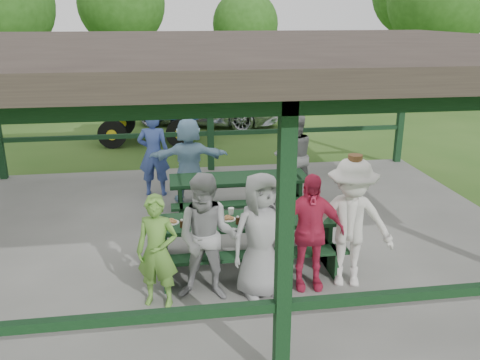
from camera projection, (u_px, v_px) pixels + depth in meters
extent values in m
plane|color=#2E571B|center=(232.00, 238.00, 8.88)|extent=(90.00, 90.00, 0.00)
cube|color=slate|center=(232.00, 235.00, 8.86)|extent=(10.00, 8.00, 0.10)
cube|color=black|center=(284.00, 250.00, 4.81)|extent=(0.15, 0.15, 3.00)
cube|color=black|center=(210.00, 108.00, 11.95)|extent=(0.15, 0.15, 3.00)
cube|color=black|center=(402.00, 103.00, 12.62)|extent=(0.15, 0.15, 3.00)
cube|color=black|center=(27.00, 326.00, 4.66)|extent=(4.65, 0.10, 0.10)
cube|color=black|center=(108.00, 137.00, 11.80)|extent=(4.65, 0.10, 0.10)
cube|color=black|center=(308.00, 130.00, 12.47)|extent=(4.65, 0.10, 0.10)
cube|color=black|center=(289.00, 103.00, 4.37)|extent=(9.80, 0.15, 0.20)
cube|color=black|center=(209.00, 47.00, 11.51)|extent=(9.80, 0.15, 0.20)
cube|color=#2E2521|center=(231.00, 48.00, 7.87)|extent=(10.60, 8.60, 0.24)
cube|color=black|center=(246.00, 220.00, 7.50)|extent=(2.76, 0.75, 0.06)
cube|color=black|center=(252.00, 255.00, 7.07)|extent=(2.76, 0.28, 0.05)
cube|color=black|center=(240.00, 224.00, 8.11)|extent=(2.76, 0.28, 0.05)
cube|color=black|center=(165.00, 247.00, 7.44)|extent=(0.06, 0.70, 0.75)
cube|color=black|center=(323.00, 237.00, 7.78)|extent=(0.06, 0.70, 0.75)
cube|color=black|center=(166.00, 256.00, 7.49)|extent=(0.06, 1.39, 0.45)
cube|color=black|center=(322.00, 246.00, 7.82)|extent=(0.06, 1.39, 0.45)
cube|color=black|center=(239.00, 178.00, 9.41)|extent=(2.55, 0.75, 0.06)
cube|color=black|center=(243.00, 204.00, 8.98)|extent=(2.55, 0.28, 0.05)
cube|color=black|center=(235.00, 184.00, 10.02)|extent=(2.55, 0.28, 0.05)
cube|color=black|center=(180.00, 199.00, 9.36)|extent=(0.06, 0.70, 0.75)
cube|color=black|center=(296.00, 193.00, 9.67)|extent=(0.06, 0.70, 0.75)
cube|color=black|center=(181.00, 206.00, 9.41)|extent=(0.06, 1.39, 0.45)
cube|color=black|center=(295.00, 200.00, 9.72)|extent=(0.06, 1.39, 0.45)
cylinder|color=white|center=(171.00, 222.00, 7.34)|extent=(0.22, 0.22, 0.01)
torus|color=#A46F3A|center=(169.00, 222.00, 7.31)|extent=(0.10, 0.10, 0.03)
torus|color=#A46F3A|center=(174.00, 221.00, 7.32)|extent=(0.10, 0.10, 0.03)
torus|color=#A46F3A|center=(171.00, 220.00, 7.37)|extent=(0.10, 0.10, 0.03)
cylinder|color=white|center=(228.00, 219.00, 7.45)|extent=(0.22, 0.22, 0.01)
torus|color=#A46F3A|center=(226.00, 218.00, 7.42)|extent=(0.10, 0.10, 0.03)
torus|color=#A46F3A|center=(231.00, 218.00, 7.43)|extent=(0.10, 0.10, 0.03)
torus|color=#A46F3A|center=(228.00, 217.00, 7.49)|extent=(0.10, 0.10, 0.03)
cylinder|color=white|center=(273.00, 217.00, 7.55)|extent=(0.22, 0.22, 0.01)
torus|color=#A46F3A|center=(270.00, 216.00, 7.52)|extent=(0.10, 0.10, 0.03)
torus|color=#A46F3A|center=(276.00, 216.00, 7.53)|extent=(0.10, 0.10, 0.03)
torus|color=#A46F3A|center=(272.00, 214.00, 7.58)|extent=(0.10, 0.10, 0.03)
cylinder|color=white|center=(313.00, 214.00, 7.64)|extent=(0.22, 0.22, 0.01)
torus|color=#A46F3A|center=(311.00, 214.00, 7.60)|extent=(0.10, 0.10, 0.03)
torus|color=#A46F3A|center=(316.00, 213.00, 7.62)|extent=(0.10, 0.10, 0.03)
torus|color=#A46F3A|center=(313.00, 212.00, 7.67)|extent=(0.10, 0.10, 0.03)
cylinder|color=#381E0F|center=(182.00, 224.00, 7.17)|extent=(0.06, 0.06, 0.10)
cylinder|color=#381E0F|center=(210.00, 222.00, 7.23)|extent=(0.06, 0.06, 0.10)
cylinder|color=#381E0F|center=(213.00, 222.00, 7.24)|extent=(0.06, 0.06, 0.10)
cylinder|color=#381E0F|center=(238.00, 221.00, 7.29)|extent=(0.06, 0.06, 0.10)
cylinder|color=#381E0F|center=(301.00, 217.00, 7.42)|extent=(0.06, 0.06, 0.10)
cylinder|color=#381E0F|center=(304.00, 217.00, 7.42)|extent=(0.06, 0.06, 0.10)
cone|color=white|center=(231.00, 211.00, 7.64)|extent=(0.09, 0.09, 0.10)
cone|color=white|center=(258.00, 210.00, 7.70)|extent=(0.09, 0.09, 0.10)
cone|color=white|center=(278.00, 209.00, 7.74)|extent=(0.09, 0.09, 0.10)
cone|color=white|center=(280.00, 208.00, 7.74)|extent=(0.09, 0.09, 0.10)
imported|color=#5C9236|center=(157.00, 252.00, 6.45)|extent=(0.63, 0.51, 1.51)
imported|color=#969699|center=(208.00, 238.00, 6.56)|extent=(0.97, 0.83, 1.73)
imported|color=gray|center=(261.00, 236.00, 6.65)|extent=(0.95, 0.74, 1.72)
imported|color=#C3264A|center=(309.00, 232.00, 6.86)|extent=(1.00, 0.49, 1.65)
imported|color=silver|center=(350.00, 223.00, 6.91)|extent=(1.32, 0.97, 1.83)
cylinder|color=#56371D|center=(355.00, 163.00, 6.64)|extent=(0.39, 0.39, 0.02)
cylinder|color=#56371D|center=(355.00, 159.00, 6.62)|extent=(0.23, 0.23, 0.11)
imported|color=#87B2D2|center=(189.00, 160.00, 10.11)|extent=(1.60, 0.54, 1.71)
imported|color=#3A4F97|center=(154.00, 154.00, 10.42)|extent=(0.70, 0.51, 1.78)
imported|color=gray|center=(294.00, 156.00, 10.33)|extent=(0.95, 0.81, 1.74)
imported|color=silver|center=(209.00, 103.00, 17.84)|extent=(5.61, 4.11, 1.42)
cube|color=navy|center=(149.00, 113.00, 15.31)|extent=(3.17, 1.82, 0.13)
cube|color=navy|center=(145.00, 109.00, 14.50)|extent=(3.02, 0.37, 0.43)
cube|color=navy|center=(151.00, 100.00, 15.94)|extent=(3.02, 0.37, 0.43)
cube|color=navy|center=(97.00, 104.00, 15.16)|extent=(0.22, 1.51, 0.43)
cube|color=navy|center=(199.00, 104.00, 15.29)|extent=(0.22, 1.51, 0.43)
cylinder|color=black|center=(112.00, 134.00, 14.64)|extent=(0.84, 0.28, 0.82)
cylinder|color=yellow|center=(112.00, 134.00, 14.64)|extent=(0.33, 0.27, 0.30)
cylinder|color=black|center=(122.00, 123.00, 16.18)|extent=(0.84, 0.28, 0.82)
cylinder|color=yellow|center=(122.00, 123.00, 16.18)|extent=(0.33, 0.27, 0.30)
cylinder|color=black|center=(180.00, 133.00, 14.72)|extent=(0.84, 0.28, 0.82)
cylinder|color=yellow|center=(180.00, 133.00, 14.72)|extent=(0.33, 0.27, 0.30)
cylinder|color=black|center=(183.00, 122.00, 16.26)|extent=(0.84, 0.28, 0.82)
cylinder|color=yellow|center=(183.00, 122.00, 16.26)|extent=(0.33, 0.27, 0.30)
cube|color=navy|center=(217.00, 116.00, 15.43)|extent=(1.09, 0.20, 0.09)
cone|color=#F2590C|center=(95.00, 101.00, 15.12)|extent=(0.07, 0.43, 0.43)
cylinder|color=#382716|center=(10.00, 77.00, 18.80)|extent=(0.36, 0.36, 2.95)
sphere|color=#224E15|center=(0.00, 5.00, 18.01)|extent=(3.78, 3.78, 3.78)
cylinder|color=#382716|center=(125.00, 63.00, 23.63)|extent=(0.36, 0.36, 3.05)
sphere|color=#224E15|center=(121.00, 3.00, 22.81)|extent=(3.90, 3.90, 3.90)
cylinder|color=#382716|center=(245.00, 68.00, 24.45)|extent=(0.36, 0.36, 2.40)
sphere|color=#224E15|center=(245.00, 24.00, 23.80)|extent=(3.07, 3.07, 3.07)
cylinder|color=#382716|center=(432.00, 70.00, 20.38)|extent=(0.36, 0.36, 3.13)
cylinder|color=#382716|center=(411.00, 53.00, 26.64)|extent=(0.36, 0.36, 3.51)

